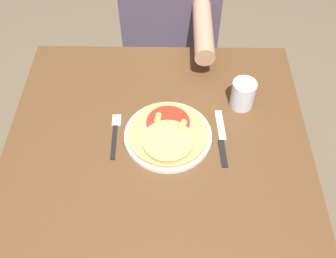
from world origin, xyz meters
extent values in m
plane|color=brown|center=(0.00, 0.00, 0.00)|extent=(8.00, 8.00, 0.00)
cube|color=brown|center=(0.00, 0.00, 0.76)|extent=(0.94, 0.84, 0.03)
cylinder|color=brown|center=(-0.41, 0.36, 0.37)|extent=(0.06, 0.06, 0.74)
cylinder|color=brown|center=(0.41, 0.36, 0.37)|extent=(0.06, 0.06, 0.74)
cylinder|color=silver|center=(0.03, -0.01, 0.78)|extent=(0.27, 0.27, 0.01)
cylinder|color=tan|center=(0.03, -0.01, 0.79)|extent=(0.25, 0.25, 0.01)
cylinder|color=#9E2819|center=(0.03, 0.03, 0.80)|extent=(0.14, 0.14, 0.00)
cylinder|color=tan|center=(0.03, -0.05, 0.81)|extent=(0.15, 0.15, 0.01)
cylinder|color=#E5BC5B|center=(0.08, 0.01, 0.81)|extent=(0.03, 0.04, 0.02)
cylinder|color=#E5BC5B|center=(0.00, 0.03, 0.81)|extent=(0.02, 0.03, 0.02)
cylinder|color=#E5BC5B|center=(0.03, 0.01, 0.81)|extent=(0.03, 0.03, 0.02)
cube|color=black|center=(-0.13, -0.03, 0.77)|extent=(0.02, 0.13, 0.00)
cube|color=silver|center=(-0.13, 0.05, 0.77)|extent=(0.03, 0.05, 0.00)
cube|color=black|center=(0.20, -0.07, 0.77)|extent=(0.02, 0.10, 0.00)
cube|color=silver|center=(0.20, 0.04, 0.77)|extent=(0.03, 0.12, 0.00)
cylinder|color=silver|center=(0.27, 0.13, 0.82)|extent=(0.08, 0.08, 0.10)
cylinder|color=#2D2D38|center=(-0.06, 0.66, 0.24)|extent=(0.11, 0.11, 0.49)
cylinder|color=#2D2D38|center=(0.12, 0.66, 0.24)|extent=(0.11, 0.11, 0.49)
cube|color=#4C4256|center=(0.03, 0.66, 0.75)|extent=(0.40, 0.22, 0.52)
cylinder|color=tan|center=(0.15, 0.40, 0.87)|extent=(0.07, 0.30, 0.07)
camera|label=1|loc=(0.04, -0.75, 1.74)|focal=42.00mm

